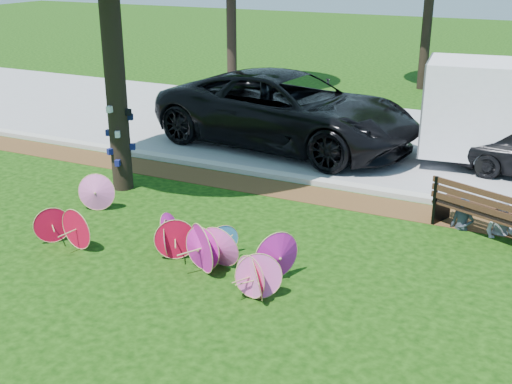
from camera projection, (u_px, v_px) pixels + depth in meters
ground at (174, 279)px, 10.33m from camera, size 90.00×90.00×0.00m
mulch_strip at (285, 190)px, 14.12m from camera, size 90.00×1.00×0.01m
curb at (297, 178)px, 14.69m from camera, size 90.00×0.30×0.12m
street at (352, 136)px, 18.21m from camera, size 90.00×8.00×0.01m
parasol_pile at (185, 242)px, 10.76m from camera, size 5.21×2.32×0.86m
black_van at (287, 110)px, 17.00m from camera, size 7.40×4.11×1.96m
cargo_trailer at (495, 109)px, 15.28m from camera, size 3.40×2.38×2.83m
park_bench at (483, 209)px, 11.83m from camera, size 1.99×1.35×0.97m
person_left at (465, 199)px, 11.97m from camera, size 0.50×0.38×1.22m
person_right at (505, 204)px, 11.67m from camera, size 0.71×0.62×1.26m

